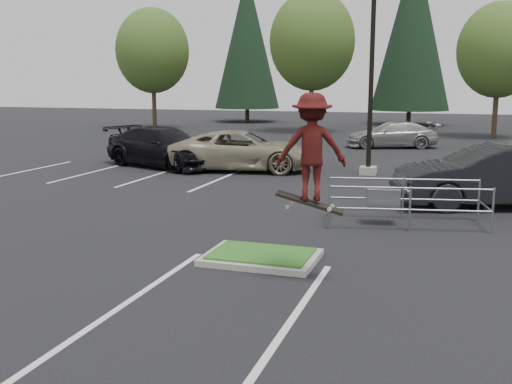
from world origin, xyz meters
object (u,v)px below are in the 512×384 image
(decid_c, at_px, (499,53))
(cart_corral, at_px, (389,197))
(car_l_black, at_px, (162,147))
(car_far_silver, at_px, (393,135))
(conif_a, at_px, (247,40))
(decid_a, at_px, (153,53))
(car_l_tan, at_px, (241,151))
(car_r_charc, at_px, (492,176))
(skateboarder, at_px, (311,148))
(conif_b, at_px, (413,27))
(light_pole, at_px, (372,53))
(decid_b, at_px, (312,44))

(decid_c, height_order, cart_corral, decid_c)
(car_l_black, bearing_deg, car_far_silver, -17.35)
(conif_a, distance_m, cart_corral, 40.02)
(decid_a, xyz_separation_m, car_far_silver, (18.49, -8.03, -4.88))
(decid_c, relative_size, car_far_silver, 1.74)
(decid_c, distance_m, car_l_tan, 21.59)
(car_r_charc, bearing_deg, car_far_silver, 176.42)
(skateboarder, bearing_deg, decid_a, -74.40)
(conif_b, relative_size, car_far_silver, 3.01)
(light_pole, xyz_separation_m, skateboarder, (0.70, -13.00, -2.17))
(decid_b, bearing_deg, car_l_black, -95.97)
(light_pole, bearing_deg, decid_b, 109.35)
(car_far_silver, bearing_deg, conif_a, -159.87)
(decid_a, distance_m, conif_b, 20.95)
(car_l_tan, relative_size, car_far_silver, 1.19)
(decid_b, bearing_deg, cart_corral, -73.12)
(car_l_tan, height_order, car_r_charc, car_r_charc)
(light_pole, xyz_separation_m, car_l_black, (-8.50, -0.50, -3.73))
(decid_a, bearing_deg, decid_b, 2.39)
(decid_b, relative_size, conif_a, 0.74)
(conif_a, distance_m, car_l_black, 29.79)
(decid_a, xyz_separation_m, decid_b, (12.00, 0.50, 0.46))
(car_r_charc, bearing_deg, light_pole, -159.49)
(decid_b, height_order, decid_c, decid_b)
(cart_corral, bearing_deg, decid_c, 69.98)
(decid_b, xyz_separation_m, car_l_black, (-1.99, -19.03, -5.22))
(car_l_tan, xyz_separation_m, car_r_charc, (9.13, -4.50, 0.10))
(light_pole, xyz_separation_m, car_far_silver, (-0.02, 10.00, -3.86))
(decid_a, bearing_deg, car_r_charc, -45.50)
(decid_b, distance_m, car_far_silver, 11.98)
(conif_b, xyz_separation_m, car_r_charc, (4.63, -33.50, -6.96))
(skateboarder, xyz_separation_m, car_l_tan, (-5.70, 12.50, -1.60))
(cart_corral, bearing_deg, car_l_black, 131.59)
(car_l_tan, bearing_deg, light_pole, -95.17)
(conif_b, height_order, car_l_tan, conif_b)
(decid_b, height_order, car_l_tan, decid_b)
(car_l_tan, bearing_deg, car_far_silver, -36.27)
(cart_corral, bearing_deg, light_pole, 89.57)
(conif_a, height_order, car_l_black, conif_a)
(decid_b, bearing_deg, car_l_tan, -85.47)
(light_pole, distance_m, skateboarder, 13.20)
(decid_a, height_order, decid_b, decid_b)
(decid_c, distance_m, conif_a, 22.50)
(cart_corral, bearing_deg, car_far_silver, 83.60)
(cart_corral, height_order, car_l_tan, car_l_tan)
(light_pole, relative_size, skateboarder, 4.91)
(skateboarder, distance_m, car_l_tan, 13.83)
(skateboarder, bearing_deg, light_pole, -103.07)
(decid_a, height_order, skateboarder, decid_a)
(decid_c, bearing_deg, decid_a, 179.52)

